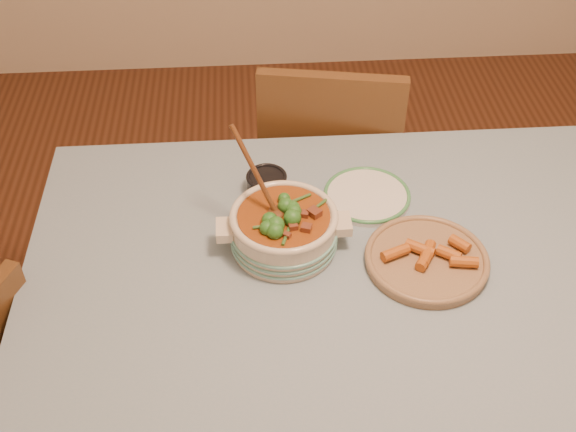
% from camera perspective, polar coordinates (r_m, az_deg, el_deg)
% --- Properties ---
extents(dining_table, '(1.68, 1.08, 0.76)m').
position_cam_1_polar(dining_table, '(1.77, 7.21, -6.35)').
color(dining_table, brown).
rests_on(dining_table, floor).
extents(stew_casserole, '(0.32, 0.26, 0.30)m').
position_cam_1_polar(stew_casserole, '(1.70, -0.35, -0.83)').
color(stew_casserole, beige).
rests_on(stew_casserole, dining_table).
extents(white_plate, '(0.29, 0.29, 0.02)m').
position_cam_1_polar(white_plate, '(1.88, 6.26, 1.62)').
color(white_plate, silver).
rests_on(white_plate, dining_table).
extents(condiment_bowl, '(0.13, 0.13, 0.06)m').
position_cam_1_polar(condiment_bowl, '(1.87, -1.70, 2.66)').
color(condiment_bowl, black).
rests_on(condiment_bowl, dining_table).
extents(fried_plate, '(0.32, 0.32, 0.05)m').
position_cam_1_polar(fried_plate, '(1.72, 10.92, -3.28)').
color(fried_plate, '#9E7857').
rests_on(fried_plate, dining_table).
extents(chair_far, '(0.50, 0.50, 0.92)m').
position_cam_1_polar(chair_far, '(2.37, 3.33, 4.13)').
color(chair_far, '#57391A').
rests_on(chair_far, floor).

